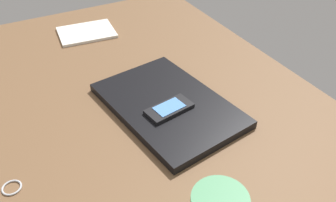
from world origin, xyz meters
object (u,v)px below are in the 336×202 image
Objects in this scene: laptop_closed at (168,105)px; key_ring at (12,188)px; cell_phone_on_laptop at (169,109)px; notepad at (88,32)px.

laptop_closed is 35.37cm from key_ring.
notepad is (-46.94, -2.95, -1.88)cm from cell_phone_on_laptop.
laptop_closed is 3.37cm from cell_phone_on_laptop.
laptop_closed is at bearing 156.33° from cell_phone_on_laptop.
notepad is 59.45cm from key_ring.
laptop_closed reaches higher than notepad.
cell_phone_on_laptop is 47.07cm from notepad.
notepad is at bearing -176.41° from cell_phone_on_laptop.
laptop_closed is 2.00× the size of notepad.
cell_phone_on_laptop is 33.76cm from key_ring.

